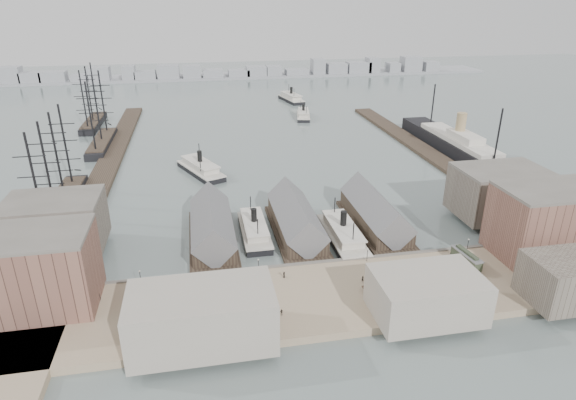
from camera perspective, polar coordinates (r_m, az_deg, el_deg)
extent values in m
plane|color=#576463|center=(137.87, 2.36, -7.11)|extent=(900.00, 900.00, 0.00)
cube|color=gray|center=(120.98, 4.55, -11.37)|extent=(180.00, 30.00, 2.00)
cube|color=#59544C|center=(132.94, 2.88, -7.79)|extent=(180.00, 1.20, 2.30)
cube|color=#2D231C|center=(230.00, -20.40, 4.28)|extent=(10.00, 220.00, 1.60)
cube|color=#2D231C|center=(241.45, 15.78, 5.72)|extent=(10.00, 180.00, 1.60)
cube|color=#2D231C|center=(148.70, -8.89, -4.73)|extent=(14.00, 42.00, 1.20)
cube|color=#2D231C|center=(148.19, -8.98, -3.50)|extent=(12.00, 36.00, 5.00)
cube|color=#59595B|center=(147.06, -9.04, -2.59)|extent=(12.60, 37.00, 12.60)
cube|color=#2D231C|center=(151.29, 1.00, -3.93)|extent=(14.00, 42.00, 1.20)
cube|color=#2D231C|center=(150.79, 0.93, -2.71)|extent=(12.00, 36.00, 5.00)
cube|color=#59595B|center=(149.68, 0.94, -1.81)|extent=(12.60, 37.00, 12.60)
cube|color=#2D231C|center=(158.17, 10.27, -3.06)|extent=(14.00, 42.00, 1.20)
cube|color=#2D231C|center=(157.69, 10.23, -1.89)|extent=(12.00, 36.00, 5.00)
cube|color=#59595B|center=(156.63, 10.29, -1.03)|extent=(12.60, 37.00, 12.60)
cube|color=brown|center=(126.32, -29.08, -7.61)|extent=(32.00, 18.00, 18.00)
cube|color=#60564C|center=(152.73, -25.84, -2.63)|extent=(26.00, 20.00, 14.00)
cube|color=brown|center=(151.50, 28.71, -2.36)|extent=(30.00, 18.00, 19.00)
cube|color=#60564C|center=(172.94, 23.74, 0.81)|extent=(28.00, 20.00, 15.00)
cube|color=gray|center=(114.94, 16.09, -10.76)|extent=(24.00, 16.00, 10.00)
cube|color=gray|center=(103.90, -10.15, -13.49)|extent=(30.00, 16.00, 12.00)
cube|color=#60564C|center=(132.53, 30.14, -8.16)|extent=(18.00, 14.00, 11.00)
cylinder|color=black|center=(128.19, -17.09, -8.79)|extent=(0.16, 0.16, 3.60)
sphere|color=beige|center=(127.23, -17.19, -8.06)|extent=(0.44, 0.44, 0.44)
cylinder|color=black|center=(127.71, -3.52, -7.82)|extent=(0.16, 0.16, 3.60)
sphere|color=beige|center=(126.75, -3.54, -7.08)|extent=(0.44, 0.44, 0.44)
cylinder|color=black|center=(134.11, 9.37, -6.49)|extent=(0.16, 0.16, 3.60)
sphere|color=beige|center=(133.19, 9.42, -5.78)|extent=(0.44, 0.44, 0.44)
cylinder|color=black|center=(146.50, 20.52, -5.07)|extent=(0.16, 0.16, 3.60)
sphere|color=beige|center=(145.66, 20.62, -4.41)|extent=(0.44, 0.44, 0.44)
cube|color=gray|center=(461.81, -7.49, 14.38)|extent=(500.00, 40.00, 2.00)
cube|color=gray|center=(474.94, -30.12, 12.60)|extent=(18.77, 14.00, 15.03)
cube|color=gray|center=(470.17, -28.10, 12.61)|extent=(17.36, 14.00, 10.23)
cube|color=gray|center=(465.48, -26.01, 12.91)|extent=(20.65, 14.00, 10.28)
cube|color=gray|center=(460.73, -23.34, 13.07)|extent=(14.71, 14.00, 7.23)
cube|color=gray|center=(457.33, -21.45, 13.67)|extent=(17.63, 14.00, 13.23)
cube|color=gray|center=(453.66, -18.33, 14.04)|extent=(10.74, 14.00, 13.58)
cube|color=gray|center=(452.54, -16.54, 13.91)|extent=(18.06, 14.00, 8.64)
cube|color=gray|center=(450.80, -13.98, 14.44)|extent=(18.55, 14.00, 13.29)
cube|color=gray|center=(450.32, -11.33, 14.60)|extent=(15.33, 14.00, 12.47)
cube|color=gray|center=(450.89, -8.90, 14.53)|extent=(17.56, 14.00, 8.72)
cube|color=gray|center=(452.43, -5.86, 14.64)|extent=(18.76, 14.00, 7.63)
cube|color=gray|center=(453.91, -3.80, 14.91)|extent=(17.61, 14.00, 10.35)
cube|color=gray|center=(456.19, -1.71, 14.98)|extent=(13.38, 14.00, 10.30)
cube|color=gray|center=(460.33, 1.03, 14.84)|extent=(20.73, 14.00, 6.75)
cube|color=gray|center=(464.23, 3.55, 15.42)|extent=(11.51, 14.00, 15.57)
cube|color=gray|center=(469.18, 5.73, 15.17)|extent=(18.17, 14.00, 11.26)
cube|color=gray|center=(475.69, 8.33, 15.19)|extent=(21.81, 14.00, 11.83)
cube|color=gray|center=(480.09, 9.97, 15.38)|extent=(11.12, 14.00, 15.50)
cube|color=gray|center=(487.99, 12.30, 15.02)|extent=(10.90, 14.00, 10.29)
cube|color=gray|center=(494.93, 14.35, 15.26)|extent=(17.95, 14.00, 15.72)
cube|color=gray|center=(503.91, 16.46, 14.88)|extent=(14.21, 14.00, 10.51)
cube|color=black|center=(150.98, -3.99, -3.93)|extent=(7.77, 27.20, 1.75)
cube|color=beige|center=(150.41, -4.01, -3.50)|extent=(8.16, 27.20, 0.49)
cube|color=beige|center=(149.81, -4.02, -3.03)|extent=(6.31, 19.43, 2.14)
cube|color=beige|center=(149.22, -4.03, -2.56)|extent=(6.80, 21.37, 0.39)
cylinder|color=black|center=(148.31, -4.06, -1.82)|extent=(1.75, 1.75, 4.37)
cylinder|color=black|center=(156.31, -4.45, -0.56)|extent=(0.29, 0.29, 5.83)
cylinder|color=black|center=(140.56, -3.61, -3.37)|extent=(0.29, 0.29, 5.83)
cube|color=black|center=(148.28, 6.48, -4.52)|extent=(8.44, 29.55, 1.90)
cube|color=beige|center=(147.65, 6.50, -4.05)|extent=(8.86, 29.55, 0.53)
cube|color=beige|center=(146.99, 6.53, -3.54)|extent=(6.86, 21.11, 2.32)
cube|color=beige|center=(146.34, 6.56, -3.02)|extent=(7.39, 23.22, 0.42)
cylinder|color=black|center=(145.34, 6.60, -2.20)|extent=(1.90, 1.90, 4.75)
cylinder|color=black|center=(153.67, 5.56, -0.79)|extent=(0.32, 0.32, 6.33)
cylinder|color=black|center=(137.34, 7.75, -3.94)|extent=(0.32, 0.32, 6.33)
cube|color=black|center=(206.09, -10.30, 3.33)|extent=(19.91, 30.77, 1.92)
cube|color=beige|center=(205.63, -10.32, 3.70)|extent=(20.30, 30.95, 0.53)
cube|color=beige|center=(205.15, -10.35, 4.09)|extent=(14.99, 22.32, 2.35)
cube|color=beige|center=(204.68, -10.38, 4.48)|extent=(16.34, 24.49, 0.43)
cylinder|color=black|center=(203.96, -10.43, 5.11)|extent=(1.92, 1.92, 4.80)
cylinder|color=black|center=(213.19, -10.48, 5.83)|extent=(0.32, 0.32, 6.40)
cylinder|color=black|center=(194.89, -10.36, 4.20)|extent=(0.32, 0.32, 6.40)
cube|color=black|center=(299.43, 1.83, 9.84)|extent=(12.05, 26.19, 1.62)
cube|color=beige|center=(299.17, 1.83, 10.06)|extent=(12.40, 26.27, 0.45)
cube|color=beige|center=(298.89, 1.84, 10.30)|extent=(9.30, 18.85, 1.99)
cube|color=beige|center=(298.61, 1.84, 10.54)|extent=(10.10, 20.71, 0.36)
cylinder|color=black|center=(298.19, 1.84, 10.91)|extent=(1.62, 1.62, 4.06)
cylinder|color=black|center=(305.98, 1.51, 11.19)|extent=(0.27, 0.27, 5.41)
cylinder|color=black|center=(290.49, 2.20, 10.54)|extent=(0.27, 0.27, 5.41)
cube|color=black|center=(348.63, 0.39, 11.77)|extent=(14.18, 30.90, 1.92)
cube|color=beige|center=(348.37, 0.39, 11.99)|extent=(14.60, 30.99, 0.53)
cube|color=beige|center=(348.08, 0.39, 12.24)|extent=(10.95, 22.24, 2.34)
cube|color=beige|center=(347.80, 0.39, 12.48)|extent=(11.89, 24.43, 0.43)
cylinder|color=black|center=(347.38, 0.40, 12.86)|extent=(1.92, 1.92, 4.79)
cylinder|color=black|center=(356.68, 0.09, 13.09)|extent=(0.32, 0.32, 6.39)
cylinder|color=black|center=(338.18, 0.72, 12.54)|extent=(0.32, 0.32, 6.39)
cube|color=black|center=(184.72, -25.32, -0.75)|extent=(8.13, 56.04, 3.25)
cube|color=#2D231C|center=(184.03, -25.42, -0.21)|extent=(7.68, 50.43, 0.54)
cylinder|color=black|center=(161.51, -27.80, 1.84)|extent=(0.72, 0.72, 30.73)
cylinder|color=black|center=(173.36, -26.70, 3.38)|extent=(0.72, 0.72, 30.73)
cylinder|color=black|center=(185.37, -25.73, 4.72)|extent=(0.72, 0.72, 30.73)
cylinder|color=black|center=(197.52, -24.88, 5.89)|extent=(0.72, 0.72, 30.73)
cube|color=black|center=(257.46, -21.14, 6.29)|extent=(8.44, 48.77, 3.38)
cube|color=#2D231C|center=(256.95, -21.21, 6.71)|extent=(7.97, 43.89, 0.56)
cylinder|color=black|center=(237.14, -22.36, 9.06)|extent=(0.75, 0.75, 31.89)
cylinder|color=black|center=(253.51, -21.70, 9.97)|extent=(0.75, 0.75, 31.89)
cylinder|color=black|center=(269.97, -21.11, 10.78)|extent=(0.75, 0.75, 31.89)
cube|color=black|center=(301.51, -22.04, 8.44)|extent=(8.18, 45.42, 3.27)
cube|color=#2D231C|center=(301.09, -22.10, 8.79)|extent=(7.72, 40.88, 0.55)
cylinder|color=black|center=(282.92, -23.08, 10.87)|extent=(0.73, 0.73, 30.89)
cylinder|color=black|center=(298.24, -22.52, 11.50)|extent=(0.73, 0.73, 30.89)
cylinder|color=black|center=(313.61, -22.01, 12.07)|extent=(0.73, 0.73, 30.89)
cube|color=black|center=(242.21, 19.45, 5.89)|extent=(13.44, 98.24, 6.20)
cube|color=beige|center=(241.11, 19.58, 6.83)|extent=(11.38, 56.88, 2.07)
cube|color=beige|center=(236.18, 20.27, 7.06)|extent=(8.27, 20.68, 3.10)
cylinder|color=tan|center=(239.35, 19.81, 8.48)|extent=(4.55, 4.55, 10.34)
cube|color=black|center=(139.44, 20.27, -7.16)|extent=(3.60, 9.99, 0.82)
cube|color=#2E3627|center=(138.61, 20.37, -6.54)|extent=(3.77, 10.51, 2.67)
cube|color=#59595B|center=(137.91, 20.45, -6.00)|extent=(4.02, 10.95, 0.31)
imported|color=black|center=(121.03, -16.52, -11.30)|extent=(2.06, 2.01, 1.72)
cube|color=#3F2D21|center=(120.12, -17.63, -11.72)|extent=(3.00, 2.68, 0.25)
cylinder|color=black|center=(119.78, -17.45, -12.00)|extent=(0.96, 0.67, 1.10)
cylinder|color=black|center=(120.85, -17.77, -11.71)|extent=(0.96, 0.67, 1.10)
imported|color=black|center=(115.79, -4.87, -12.03)|extent=(2.09, 1.16, 1.68)
cube|color=#3F2D21|center=(115.32, -6.15, -12.22)|extent=(2.78, 1.83, 0.25)
cylinder|color=black|center=(114.96, -6.06, -12.55)|extent=(1.10, 0.22, 1.10)
cylinder|color=black|center=(116.09, -6.22, -12.17)|extent=(1.10, 0.22, 1.10)
imported|color=black|center=(122.96, 10.59, -10.11)|extent=(1.41, 1.62, 1.56)
cube|color=#3F2D21|center=(122.16, 9.41, -10.19)|extent=(2.68, 1.64, 0.25)
cylinder|color=black|center=(121.80, 9.50, -10.51)|extent=(1.10, 0.14, 1.10)
cylinder|color=black|center=(122.91, 9.31, -10.15)|extent=(1.10, 0.14, 1.10)
imported|color=black|center=(125.62, -21.44, -10.63)|extent=(0.82, 0.77, 1.81)
imported|color=black|center=(120.13, -16.44, -11.58)|extent=(0.92, 1.02, 1.70)
imported|color=black|center=(123.98, -7.04, -9.49)|extent=(1.30, 0.95, 1.80)
imported|color=black|center=(112.52, -0.77, -13.15)|extent=(0.99, 0.60, 1.57)
imported|color=black|center=(125.67, -0.46, -8.84)|extent=(0.66, 0.90, 1.69)
imported|color=black|center=(125.37, 8.85, -9.23)|extent=(0.76, 0.75, 1.69)
imported|color=black|center=(132.84, 12.19, -7.54)|extent=(0.83, 0.93, 1.57)
imported|color=black|center=(126.69, 20.29, -10.17)|extent=(1.11, 1.28, 1.72)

